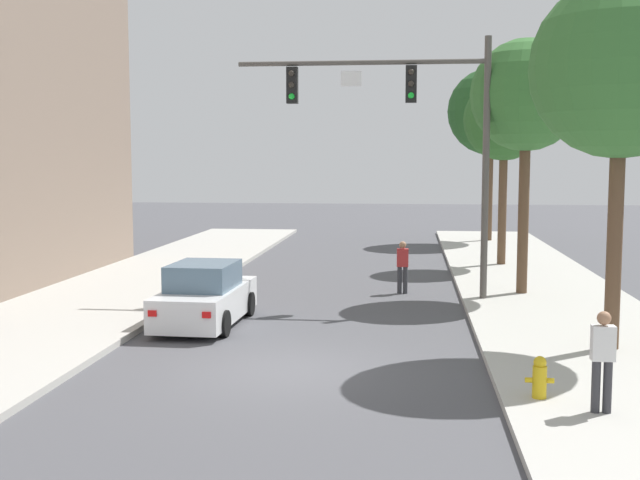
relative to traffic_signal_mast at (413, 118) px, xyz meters
The scene contains 11 objects.
ground_plane 9.90m from the traffic_signal_mast, 107.61° to the right, with size 120.00×120.00×0.00m, color #4C4C51.
sidewalk_right 10.33m from the traffic_signal_mast, 63.28° to the right, with size 5.00×60.00×0.15m, color #B2AFA8.
traffic_signal_mast is the anchor object (origin of this frame).
car_lead_white 7.99m from the traffic_signal_mast, 142.88° to the right, with size 1.94×4.29×1.60m.
pedestrian_crossing_road 4.69m from the traffic_signal_mast, 100.74° to the left, with size 0.36×0.22×1.64m.
pedestrian_sidewalk_right_walker 11.77m from the traffic_signal_mast, 74.21° to the right, with size 0.36×0.22×1.64m.
fire_hydrant 11.18m from the traffic_signal_mast, 77.79° to the right, with size 0.48×0.24×0.72m.
street_tree_nearest 7.38m from the traffic_signal_mast, 54.90° to the right, with size 3.77×3.77×7.80m.
street_tree_second 3.56m from the traffic_signal_mast, 17.77° to the left, with size 3.32×3.32×7.59m.
street_tree_third 8.56m from the traffic_signal_mast, 65.99° to the left, with size 3.11×3.11×7.08m.
street_tree_farthest 17.54m from the traffic_signal_mast, 77.14° to the left, with size 4.27×4.27×8.52m.
Camera 1 is at (2.40, -15.43, 4.17)m, focal length 44.80 mm.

